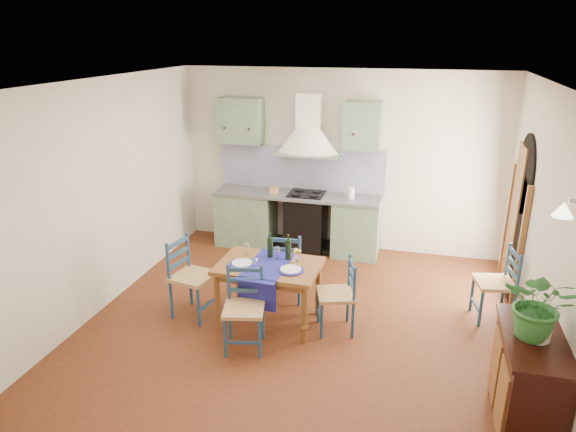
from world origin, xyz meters
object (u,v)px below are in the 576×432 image
object	(u,v)px
chair_near	(244,308)
sideboard	(527,380)
dining_table	(269,271)
potted_plant	(540,305)

from	to	relation	value
chair_near	sideboard	distance (m)	2.80
dining_table	sideboard	xyz separation A→B (m)	(2.63, -1.15, -0.16)
potted_plant	dining_table	bearing A→B (deg)	156.11
chair_near	sideboard	size ratio (longest dim) A/B	0.88
dining_table	chair_near	xyz separation A→B (m)	(-0.11, -0.57, -0.19)
chair_near	potted_plant	bearing A→B (deg)	-12.21
sideboard	potted_plant	world-z (taller)	potted_plant
dining_table	potted_plant	world-z (taller)	potted_plant
chair_near	potted_plant	world-z (taller)	potted_plant
dining_table	chair_near	size ratio (longest dim) A/B	1.31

